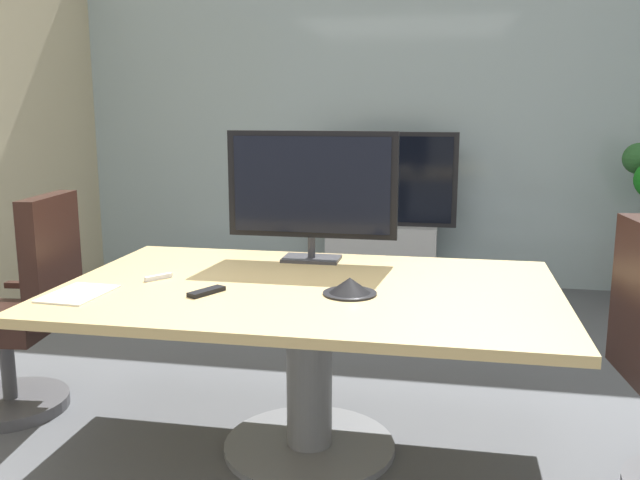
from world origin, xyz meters
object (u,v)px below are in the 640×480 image
at_px(office_chair_left, 23,323).
at_px(conference_phone, 350,287).
at_px(conference_table, 309,323).
at_px(remote_control, 206,292).
at_px(wall_display_unit, 382,238).
at_px(tv_monitor, 312,188).

distance_m(office_chair_left, conference_phone, 1.71).
relative_size(conference_table, remote_control, 12.30).
distance_m(conference_table, wall_display_unit, 2.78).
xyz_separation_m(wall_display_unit, conference_phone, (0.15, -2.89, 0.34)).
distance_m(office_chair_left, wall_display_unit, 3.05).
bearing_deg(conference_phone, wall_display_unit, 93.03).
distance_m(conference_table, conference_phone, 0.30).
relative_size(wall_display_unit, remote_control, 7.71).
xyz_separation_m(office_chair_left, conference_phone, (1.66, -0.23, 0.33)).
distance_m(conference_phone, remote_control, 0.58).
bearing_deg(remote_control, wall_display_unit, 109.29).
bearing_deg(tv_monitor, conference_table, -79.92).
relative_size(conference_table, office_chair_left, 1.92).
height_order(conference_table, tv_monitor, tv_monitor).
relative_size(office_chair_left, tv_monitor, 1.30).
bearing_deg(conference_table, tv_monitor, 100.08).
bearing_deg(office_chair_left, conference_table, 78.94).
relative_size(office_chair_left, conference_phone, 4.95).
relative_size(tv_monitor, remote_control, 4.94).
bearing_deg(remote_control, conference_table, 55.49).
xyz_separation_m(office_chair_left, tv_monitor, (1.38, 0.37, 0.66)).
xyz_separation_m(conference_table, tv_monitor, (-0.09, 0.49, 0.53)).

